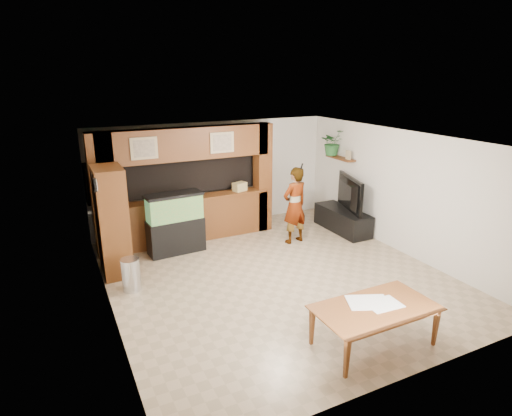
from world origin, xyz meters
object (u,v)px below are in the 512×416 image
pantry_cabinet (112,222)px  person (295,205)px  aquarium (175,224)px  dining_table (375,327)px  television (344,193)px

pantry_cabinet → person: bearing=-2.4°
aquarium → dining_table: size_ratio=0.76×
aquarium → dining_table: (1.58, -4.49, -0.34)m
aquarium → dining_table: aquarium is taller
pantry_cabinet → dining_table: (2.90, -4.04, -0.74)m
television → person: bearing=111.6°
person → dining_table: (-1.00, -3.88, -0.57)m
pantry_cabinet → aquarium: (1.32, 0.45, -0.40)m
pantry_cabinet → television: 5.35m
pantry_cabinet → person: pantry_cabinet is taller
television → pantry_cabinet: bearing=106.5°
pantry_cabinet → aquarium: size_ratio=1.58×
aquarium → person: person is taller
person → television: bearing=174.0°
pantry_cabinet → television: bearing=-0.5°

